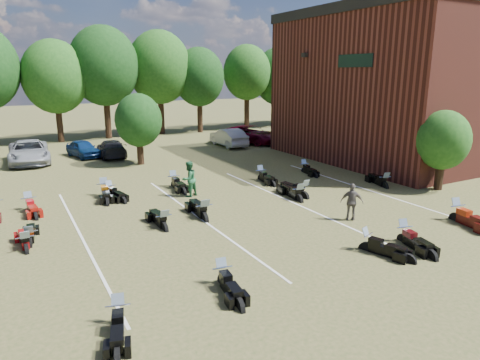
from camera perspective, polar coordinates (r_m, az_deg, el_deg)
ground at (r=18.17m, az=7.21°, el=-6.25°), size 160.00×160.00×0.00m
car_2 at (r=33.99m, az=-26.34°, el=3.38°), size 2.90×5.85×1.59m
car_3 at (r=34.14m, az=-16.77°, el=4.05°), size 2.19×4.65×1.31m
car_4 at (r=34.80m, az=-20.17°, el=3.95°), size 2.36×4.03×1.29m
car_5 at (r=37.52m, az=-1.55°, el=5.70°), size 1.76×4.74×1.55m
car_6 at (r=39.21m, az=1.39°, el=6.10°), size 4.72×6.28×1.59m
car_7 at (r=38.85m, az=-1.42°, el=5.81°), size 2.36×4.65×1.29m
person_green at (r=22.30m, az=-6.82°, el=0.14°), size 1.12×1.02×1.87m
person_grey at (r=19.25m, az=14.70°, el=-2.84°), size 0.98×0.95×1.65m
motorcycle_2 at (r=12.03m, az=-15.78°, el=-18.05°), size 1.15×2.13×1.13m
motorcycle_3 at (r=13.48m, az=-2.37°, el=-13.73°), size 0.93×2.13×1.15m
motorcycle_4 at (r=16.47m, az=16.51°, el=-8.95°), size 1.33×2.24×1.19m
motorcycle_5 at (r=17.68m, az=20.91°, el=-7.70°), size 1.20×2.31×1.23m
motorcycle_6 at (r=21.02m, az=26.82°, el=-4.87°), size 1.28×2.63×1.41m
motorcycle_7 at (r=17.49m, az=-26.55°, el=-8.54°), size 0.72×2.05×1.13m
motorcycle_8 at (r=18.02m, az=-26.12°, el=-7.83°), size 0.81×2.04×1.11m
motorcycle_9 at (r=18.89m, az=-4.73°, el=-5.37°), size 0.99×2.52×1.37m
motorcycle_10 at (r=17.99m, az=-10.02°, el=-6.57°), size 0.72×2.23×1.24m
motorcycle_11 at (r=21.75m, az=7.87°, el=-2.81°), size 1.06×2.43×1.31m
motorcycle_12 at (r=22.35m, az=8.49°, el=-2.36°), size 1.06×2.52×1.36m
motorcycle_13 at (r=25.39m, az=18.71°, el=-0.97°), size 1.30×2.36×1.25m
motorcycle_15 at (r=22.52m, az=-26.23°, el=-3.59°), size 0.90×2.22×1.21m
motorcycle_16 at (r=23.36m, az=-16.89°, el=-2.11°), size 1.09×2.20×1.17m
motorcycle_17 at (r=23.61m, az=-17.60°, el=-2.00°), size 1.05×2.45×1.32m
motorcycle_18 at (r=24.55m, az=-8.80°, el=-0.87°), size 0.80×2.30×1.27m
motorcycle_19 at (r=25.81m, az=2.79°, el=0.02°), size 0.91×2.25×1.22m
motorcycle_20 at (r=28.06m, az=8.54°, el=1.04°), size 0.99×2.12×1.14m
brick_building at (r=39.36m, az=26.40°, el=11.37°), size 25.40×15.20×10.70m
tree_line at (r=43.65m, az=-17.34°, el=13.57°), size 56.00×6.00×9.79m
young_tree_near_building at (r=25.59m, az=25.48°, el=4.82°), size 2.80×2.80×4.16m
young_tree_midfield at (r=30.47m, az=-13.38°, el=7.75°), size 3.20×3.20×4.70m
parking_lines at (r=19.22m, az=-5.43°, el=-5.03°), size 20.10×14.00×0.01m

